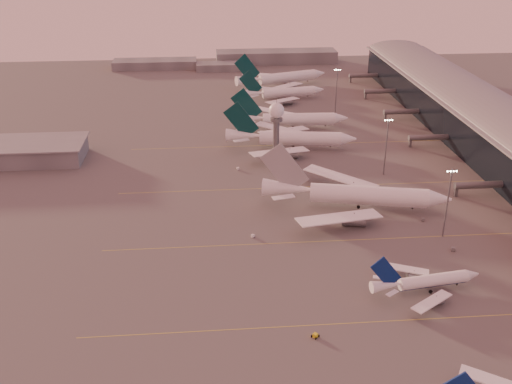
{
  "coord_description": "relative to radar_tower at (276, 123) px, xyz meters",
  "views": [
    {
      "loc": [
        -24.34,
        -118.88,
        98.97
      ],
      "look_at": [
        -7.15,
        78.98,
        8.17
      ],
      "focal_mm": 42.0,
      "sensor_mm": 36.0,
      "label": 1
    }
  ],
  "objects": [
    {
      "name": "distant_horizon",
      "position": [
        -2.38,
        205.14,
        -17.06
      ],
      "size": [
        165.0,
        37.5,
        9.0
      ],
      "color": "slate",
      "rests_on": "ground"
    },
    {
      "name": "greentail_a",
      "position": [
        10.23,
        24.27,
        -16.95
      ],
      "size": [
        62.1,
        49.83,
        22.64
      ],
      "color": "white",
      "rests_on": "ground"
    },
    {
      "name": "mast_d",
      "position": [
        43.0,
        80.0,
        -7.21
      ],
      "size": [
        3.6,
        0.56,
        25.0
      ],
      "color": "slate",
      "rests_on": "ground"
    },
    {
      "name": "greentail_d",
      "position": [
        20.42,
        139.98,
        -16.82
      ],
      "size": [
        61.9,
        49.17,
        23.36
      ],
      "color": "white",
      "rests_on": "ground"
    },
    {
      "name": "narrowbody_mid",
      "position": [
        32.44,
        -96.88,
        -18.18
      ],
      "size": [
        34.88,
        27.65,
        13.68
      ],
      "color": "white",
      "rests_on": "ground"
    },
    {
      "name": "widebody_white",
      "position": [
        25.12,
        -41.62,
        -16.65
      ],
      "size": [
        69.51,
        55.1,
        24.81
      ],
      "color": "white",
      "rests_on": "ground"
    },
    {
      "name": "radar_tower",
      "position": [
        0.0,
        0.0,
        0.0
      ],
      "size": [
        6.4,
        6.4,
        31.1
      ],
      "color": "slate",
      "rests_on": "ground"
    },
    {
      "name": "taxiway_markings",
      "position": [
        25.0,
        -64.0,
        -20.94
      ],
      "size": [
        180.0,
        185.25,
        0.02
      ],
      "color": "gold",
      "rests_on": "ground"
    },
    {
      "name": "gsv_truck_c",
      "position": [
        -14.52,
        -60.02,
        -19.85
      ],
      "size": [
        5.6,
        4.31,
        2.16
      ],
      "color": "silver",
      "rests_on": "ground"
    },
    {
      "name": "greentail_c",
      "position": [
        17.06,
        107.97,
        -17.57
      ],
      "size": [
        52.37,
        41.96,
        19.14
      ],
      "color": "white",
      "rests_on": "ground"
    },
    {
      "name": "gsv_tug_mid",
      "position": [
        -3.15,
        -115.12,
        -20.4
      ],
      "size": [
        4.2,
        4.2,
        1.06
      ],
      "color": "yellow",
      "rests_on": "ground"
    },
    {
      "name": "gsv_truck_b",
      "position": [
        50.16,
        -75.11,
        -19.66
      ],
      "size": [
        6.64,
        4.02,
        2.53
      ],
      "color": "slate",
      "rests_on": "ground"
    },
    {
      "name": "gsv_tug_far",
      "position": [
        18.2,
        -28.44,
        -20.39
      ],
      "size": [
        3.78,
        4.4,
        1.08
      ],
      "color": "silver",
      "rests_on": "ground"
    },
    {
      "name": "gsv_truck_d",
      "position": [
        -16.56,
        0.95,
        -19.77
      ],
      "size": [
        3.84,
        6.09,
        2.31
      ],
      "color": "silver",
      "rests_on": "ground"
    },
    {
      "name": "greentail_b",
      "position": [
        14.21,
        53.59,
        -17.07
      ],
      "size": [
        60.45,
        48.76,
        21.95
      ],
      "color": "white",
      "rests_on": "ground"
    },
    {
      "name": "ground",
      "position": [
        -5.0,
        -120.0,
        -20.95
      ],
      "size": [
        700.0,
        700.0,
        0.0
      ],
      "primitive_type": "plane",
      "color": "#575555",
      "rests_on": "ground"
    },
    {
      "name": "mast_c",
      "position": [
        45.0,
        -10.0,
        -7.21
      ],
      "size": [
        3.6,
        0.56,
        25.0
      ],
      "color": "slate",
      "rests_on": "ground"
    },
    {
      "name": "gsv_catering_b",
      "position": [
        47.24,
        -53.53,
        -18.8
      ],
      "size": [
        5.74,
        4.22,
        4.31
      ],
      "color": "slate",
      "rests_on": "ground"
    },
    {
      "name": "mast_b",
      "position": [
        50.0,
        -65.0,
        -7.21
      ],
      "size": [
        3.6,
        0.56,
        25.0
      ],
      "color": "slate",
      "rests_on": "ground"
    }
  ]
}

